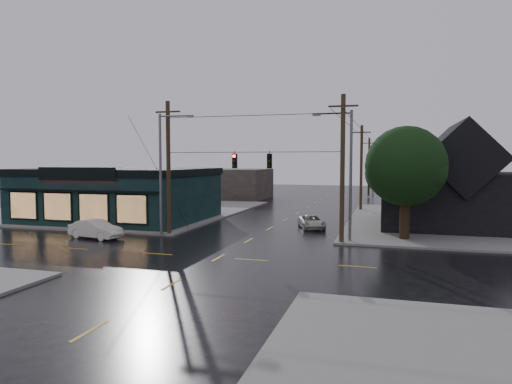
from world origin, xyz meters
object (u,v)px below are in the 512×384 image
(corner_tree, at_px, (406,167))
(sedan_cream, at_px, (96,229))
(utility_pole_nw, at_px, (169,235))
(utility_pole_ne, at_px, (341,244))
(suv_silver, at_px, (312,222))

(corner_tree, xyz_separation_m, sedan_cream, (-21.66, -5.39, -4.59))
(corner_tree, distance_m, utility_pole_nw, 18.14)
(utility_pole_ne, height_order, suv_silver, utility_pole_ne)
(corner_tree, relative_size, utility_pole_nw, 0.79)
(sedan_cream, relative_size, suv_silver, 1.05)
(corner_tree, height_order, utility_pole_nw, corner_tree)
(corner_tree, xyz_separation_m, utility_pole_ne, (-4.16, -2.57, -5.28))
(utility_pole_ne, height_order, sedan_cream, utility_pole_ne)
(corner_tree, distance_m, sedan_cream, 22.79)
(utility_pole_ne, bearing_deg, sedan_cream, -170.83)
(utility_pole_nw, distance_m, utility_pole_ne, 13.00)
(utility_pole_nw, height_order, sedan_cream, utility_pole_nw)
(utility_pole_ne, bearing_deg, suv_silver, 115.58)
(corner_tree, bearing_deg, suv_silver, 151.40)
(sedan_cream, xyz_separation_m, suv_silver, (14.37, 9.37, -0.13))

